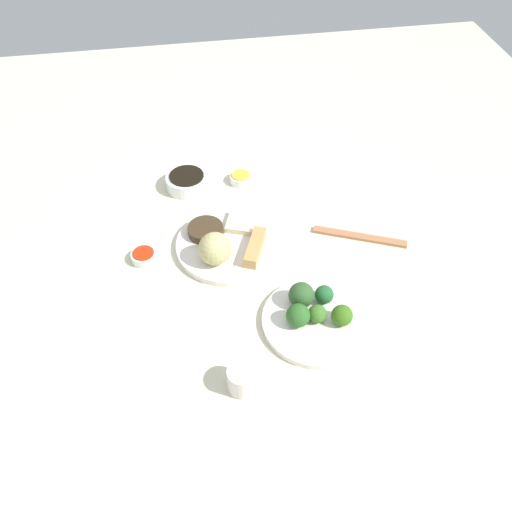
{
  "coord_description": "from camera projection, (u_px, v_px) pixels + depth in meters",
  "views": [
    {
      "loc": [
        -0.12,
        -0.92,
        0.95
      ],
      "look_at": [
        0.03,
        -0.07,
        0.06
      ],
      "focal_mm": 39.01,
      "sensor_mm": 36.0,
      "label": 1
    }
  ],
  "objects": [
    {
      "name": "tabletop",
      "position": [
        240.0,
        251.0,
        1.32
      ],
      "size": [
        2.2,
        2.2,
        0.02
      ],
      "primitive_type": "cube",
      "color": "beige",
      "rests_on": "ground"
    },
    {
      "name": "main_plate",
      "position": [
        230.0,
        245.0,
        1.31
      ],
      "size": [
        0.25,
        0.25,
        0.02
      ],
      "primitive_type": "cylinder",
      "color": "white",
      "rests_on": "tabletop"
    },
    {
      "name": "rice_scoop",
      "position": [
        215.0,
        249.0,
        1.23
      ],
      "size": [
        0.07,
        0.07,
        0.07
      ],
      "primitive_type": "sphere",
      "color": "tan",
      "rests_on": "main_plate"
    },
    {
      "name": "spring_roll",
      "position": [
        255.0,
        247.0,
        1.27
      ],
      "size": [
        0.07,
        0.12,
        0.03
      ],
      "primitive_type": "cube",
      "rotation": [
        0.0,
        0.0,
        1.18
      ],
      "color": "tan",
      "rests_on": "main_plate"
    },
    {
      "name": "crab_rangoon_wonton",
      "position": [
        243.0,
        223.0,
        1.34
      ],
      "size": [
        0.1,
        0.09,
        0.02
      ],
      "primitive_type": "cube",
      "rotation": [
        0.0,
        0.0,
        -0.35
      ],
      "color": "beige",
      "rests_on": "main_plate"
    },
    {
      "name": "stir_fry_heap",
      "position": [
        206.0,
        230.0,
        1.31
      ],
      "size": [
        0.08,
        0.08,
        0.02
      ],
      "primitive_type": "cylinder",
      "color": "#3F2F1D",
      "rests_on": "main_plate"
    },
    {
      "name": "broccoli_plate",
      "position": [
        317.0,
        321.0,
        1.15
      ],
      "size": [
        0.23,
        0.23,
        0.01
      ],
      "primitive_type": "cylinder",
      "color": "white",
      "rests_on": "tabletop"
    },
    {
      "name": "broccoli_floret_0",
      "position": [
        342.0,
        315.0,
        1.12
      ],
      "size": [
        0.04,
        0.04,
        0.04
      ],
      "primitive_type": "sphere",
      "color": "#3C6B1B",
      "rests_on": "broccoli_plate"
    },
    {
      "name": "broccoli_floret_1",
      "position": [
        317.0,
        314.0,
        1.13
      ],
      "size": [
        0.04,
        0.04,
        0.04
      ],
      "primitive_type": "sphere",
      "color": "#3C7025",
      "rests_on": "broccoli_plate"
    },
    {
      "name": "broccoli_floret_2",
      "position": [
        298.0,
        315.0,
        1.12
      ],
      "size": [
        0.05,
        0.05,
        0.05
      ],
      "primitive_type": "sphere",
      "color": "#2C5F25",
      "rests_on": "broccoli_plate"
    },
    {
      "name": "broccoli_floret_3",
      "position": [
        301.0,
        295.0,
        1.15
      ],
      "size": [
        0.05,
        0.05,
        0.05
      ],
      "primitive_type": "sphere",
      "color": "#30562B",
      "rests_on": "broccoli_plate"
    },
    {
      "name": "broccoli_floret_4",
      "position": [
        324.0,
        295.0,
        1.16
      ],
      "size": [
        0.04,
        0.04,
        0.04
      ],
      "primitive_type": "sphere",
      "color": "#236030",
      "rests_on": "broccoli_plate"
    },
    {
      "name": "soy_sauce_bowl",
      "position": [
        187.0,
        182.0,
        1.46
      ],
      "size": [
        0.11,
        0.11,
        0.04
      ],
      "primitive_type": "cylinder",
      "color": "white",
      "rests_on": "tabletop"
    },
    {
      "name": "soy_sauce_bowl_liquid",
      "position": [
        186.0,
        176.0,
        1.44
      ],
      "size": [
        0.09,
        0.09,
        0.0
      ],
      "primitive_type": "cylinder",
      "color": "black",
      "rests_on": "soy_sauce_bowl"
    },
    {
      "name": "sauce_ramekin_hot_mustard",
      "position": [
        241.0,
        179.0,
        1.48
      ],
      "size": [
        0.06,
        0.06,
        0.02
      ],
      "primitive_type": "cylinder",
      "color": "white",
      "rests_on": "tabletop"
    },
    {
      "name": "sauce_ramekin_hot_mustard_liquid",
      "position": [
        241.0,
        175.0,
        1.47
      ],
      "size": [
        0.05,
        0.05,
        0.0
      ],
      "primitive_type": "cylinder",
      "color": "gold",
      "rests_on": "sauce_ramekin_hot_mustard"
    },
    {
      "name": "sauce_ramekin_sweet_and_sour",
      "position": [
        144.0,
        256.0,
        1.28
      ],
      "size": [
        0.06,
        0.06,
        0.02
      ],
      "primitive_type": "cylinder",
      "color": "white",
      "rests_on": "tabletop"
    },
    {
      "name": "sauce_ramekin_sweet_and_sour_liquid",
      "position": [
        143.0,
        252.0,
        1.27
      ],
      "size": [
        0.05,
        0.05,
        0.0
      ],
      "primitive_type": "cylinder",
      "color": "red",
      "rests_on": "sauce_ramekin_sweet_and_sour"
    },
    {
      "name": "teacup",
      "position": [
        243.0,
        379.0,
        1.03
      ],
      "size": [
        0.06,
        0.06,
        0.05
      ],
      "primitive_type": "cylinder",
      "color": "silver",
      "rests_on": "tabletop"
    },
    {
      "name": "chopsticks_pair",
      "position": [
        360.0,
        237.0,
        1.33
      ],
      "size": [
        0.21,
        0.11,
        0.01
      ],
      "primitive_type": "cube",
      "rotation": [
        0.0,
        0.0,
        2.73
      ],
      "color": "#AF724A",
      "rests_on": "tabletop"
    }
  ]
}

